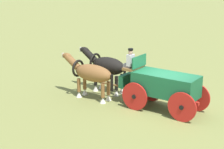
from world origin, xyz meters
TOP-DOWN VIEW (x-y plane):
  - ground_plane at (0.00, 0.00)m, footprint 220.00×220.00m
  - show_wagon at (0.15, 0.03)m, footprint 6.00×2.18m
  - draft_horse_near at (3.69, 1.25)m, footprint 3.20×1.20m
  - draft_horse_off at (3.89, -0.03)m, footprint 2.97×1.22m

SIDE VIEW (x-z plane):
  - ground_plane at x=0.00m, z-range 0.00..0.00m
  - show_wagon at x=0.15m, z-range -0.18..2.59m
  - draft_horse_near at x=3.69m, z-range 0.22..2.37m
  - draft_horse_off at x=3.89m, z-range 0.25..2.50m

